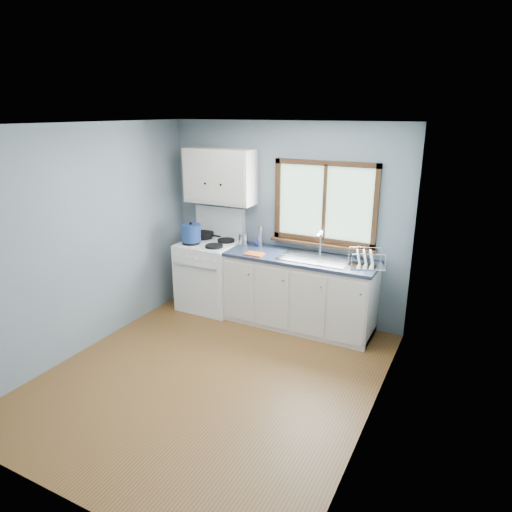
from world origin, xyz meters
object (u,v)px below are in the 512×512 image
at_px(base_cabinets, 299,295).
at_px(sink, 314,263).
at_px(thermos, 260,237).
at_px(skillet, 204,234).
at_px(gas_range, 210,273).
at_px(stockpot, 191,233).
at_px(dish_rack, 366,262).
at_px(utensil_crock, 244,239).

bearing_deg(base_cabinets, sink, -0.13).
bearing_deg(sink, base_cabinets, 179.87).
xyz_separation_m(base_cabinets, thermos, (-0.63, 0.16, 0.64)).
height_order(skillet, thermos, thermos).
bearing_deg(gas_range, stockpot, -142.32).
height_order(sink, stockpot, stockpot).
bearing_deg(thermos, gas_range, -165.07).
height_order(sink, dish_rack, sink).
height_order(base_cabinets, stockpot, stockpot).
distance_m(base_cabinets, utensil_crock, 1.04).
xyz_separation_m(gas_range, thermos, (0.67, 0.18, 0.56)).
distance_m(stockpot, utensil_crock, 0.70).
bearing_deg(sink, thermos, 168.72).
bearing_deg(utensil_crock, thermos, 13.03).
xyz_separation_m(base_cabinets, dish_rack, (0.79, -0.00, 0.56)).
relative_size(base_cabinets, utensil_crock, 4.61).
height_order(skillet, stockpot, stockpot).
height_order(stockpot, utensil_crock, utensil_crock).
height_order(base_cabinets, skillet, skillet).
height_order(base_cabinets, dish_rack, dish_rack).
relative_size(gas_range, base_cabinets, 0.74).
xyz_separation_m(gas_range, utensil_crock, (0.46, 0.13, 0.51)).
distance_m(stockpot, thermos, 0.92).
xyz_separation_m(stockpot, utensil_crock, (0.64, 0.27, -0.07)).
bearing_deg(skillet, base_cabinets, -2.93).
xyz_separation_m(base_cabinets, utensil_crock, (-0.85, 0.11, 0.59)).
bearing_deg(gas_range, dish_rack, 0.49).
distance_m(skillet, dish_rack, 2.28).
bearing_deg(dish_rack, gas_range, 158.40).
relative_size(utensil_crock, dish_rack, 0.86).
bearing_deg(base_cabinets, dish_rack, -0.06).
bearing_deg(utensil_crock, gas_range, -164.17).
height_order(utensil_crock, thermos, utensil_crock).
bearing_deg(dish_rack, thermos, 151.42).
xyz_separation_m(sink, stockpot, (-1.67, -0.16, 0.22)).
height_order(skillet, utensil_crock, utensil_crock).
xyz_separation_m(gas_range, stockpot, (-0.18, -0.14, 0.58)).
distance_m(utensil_crock, thermos, 0.23).
distance_m(sink, skillet, 1.68).
relative_size(base_cabinets, skillet, 4.40).
height_order(skillet, dish_rack, dish_rack).
xyz_separation_m(sink, dish_rack, (0.61, -0.00, 0.11)).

